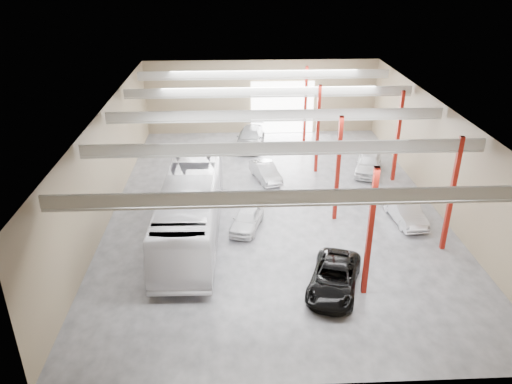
{
  "coord_description": "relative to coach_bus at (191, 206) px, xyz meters",
  "views": [
    {
      "loc": [
        -2.76,
        -30.79,
        15.76
      ],
      "look_at": [
        -1.4,
        -2.33,
        2.2
      ],
      "focal_mm": 35.0,
      "sensor_mm": 36.0,
      "label": 1
    }
  ],
  "objects": [
    {
      "name": "black_sedan",
      "position": [
        7.72,
        -6.14,
        -1.22
      ],
      "size": [
        3.89,
        5.62,
        1.43
      ],
      "primitive_type": "imported",
      "rotation": [
        0.0,
        0.0,
        -0.33
      ],
      "color": "black",
      "rests_on": "ground"
    },
    {
      "name": "car_right_far",
      "position": [
        13.37,
        9.1,
        -1.14
      ],
      "size": [
        3.28,
        5.03,
        1.59
      ],
      "primitive_type": "imported",
      "rotation": [
        0.0,
        0.0,
        -0.33
      ],
      "color": "silver",
      "rests_on": "ground"
    },
    {
      "name": "depot_shell",
      "position": [
        5.56,
        4.04,
        3.04
      ],
      "size": [
        22.12,
        32.12,
        7.06
      ],
      "color": "#45454A",
      "rests_on": "ground"
    },
    {
      "name": "coach_bus",
      "position": [
        0.0,
        0.0,
        0.0
      ],
      "size": [
        3.59,
        13.96,
        3.87
      ],
      "primitive_type": "imported",
      "rotation": [
        0.0,
        0.0,
        -0.02
      ],
      "color": "white",
      "rests_on": "ground"
    },
    {
      "name": "car_row_a",
      "position": [
        3.43,
        0.56,
        -1.26
      ],
      "size": [
        2.63,
        4.22,
        1.34
      ],
      "primitive_type": "imported",
      "rotation": [
        0.0,
        0.0,
        -0.29
      ],
      "color": "white",
      "rests_on": "ground"
    },
    {
      "name": "car_row_b",
      "position": [
        5.09,
        8.06,
        -1.27
      ],
      "size": [
        2.52,
        4.26,
        1.33
      ],
      "primitive_type": "imported",
      "rotation": [
        0.0,
        0.0,
        0.3
      ],
      "color": "silver",
      "rests_on": "ground"
    },
    {
      "name": "car_right_near",
      "position": [
        13.73,
        1.02,
        -1.21
      ],
      "size": [
        1.93,
        4.53,
        1.45
      ],
      "primitive_type": "imported",
      "rotation": [
        0.0,
        0.0,
        0.09
      ],
      "color": "silver",
      "rests_on": "ground"
    },
    {
      "name": "car_row_c",
      "position": [
        4.19,
        15.56,
        -1.12
      ],
      "size": [
        3.16,
        5.91,
        1.63
      ],
      "primitive_type": "imported",
      "rotation": [
        0.0,
        0.0,
        -0.16
      ],
      "color": "slate",
      "rests_on": "ground"
    }
  ]
}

